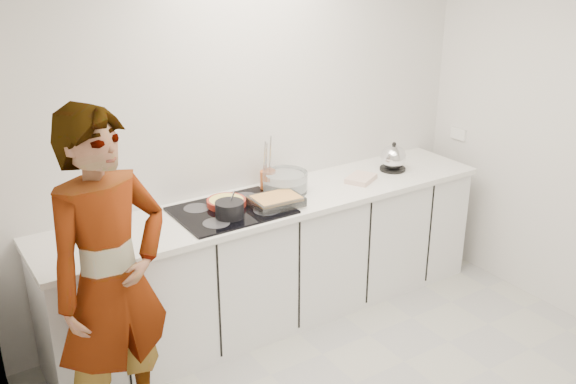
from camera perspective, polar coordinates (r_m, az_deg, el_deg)
wall_back at (r=4.47m, az=-3.31°, el=5.30°), size 3.60×0.00×2.60m
wall_left at (r=2.50m, az=-21.43°, el=-10.26°), size 0.00×3.20×2.60m
base_cabinets at (r=4.54m, az=-1.06°, el=-6.20°), size 3.20×0.58×0.87m
countertop at (r=4.35m, az=-1.10°, el=-0.89°), size 3.24×0.64×0.04m
hob at (r=4.16m, az=-5.05°, el=-1.64°), size 0.72×0.54×0.01m
tart_dish at (r=4.21m, az=-5.50°, el=-0.89°), size 0.32×0.32×0.04m
saucepan at (r=4.03m, az=-5.21°, el=-1.55°), size 0.23×0.23×0.17m
baking_dish at (r=4.19m, az=-1.05°, el=-0.75°), size 0.33×0.25×0.06m
mixing_bowl at (r=4.44m, az=-0.27°, el=0.83°), size 0.41×0.41×0.15m
tea_towel at (r=4.69m, az=6.51°, el=1.20°), size 0.28×0.25×0.04m
kettle at (r=4.92m, az=9.33°, el=2.96°), size 0.23×0.23×0.22m
utensil_crock at (r=4.48m, az=-1.79°, el=1.03°), size 0.14×0.14×0.14m
cook at (r=3.40m, az=-15.42°, el=-7.78°), size 0.77×0.61×1.86m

